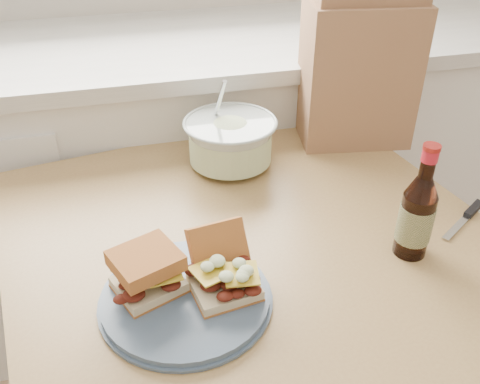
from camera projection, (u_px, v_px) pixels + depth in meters
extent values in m
cube|color=white|center=(150.00, 187.00, 1.77)|extent=(2.40, 0.60, 0.90)
cube|color=silver|center=(135.00, 48.00, 1.51)|extent=(2.50, 0.64, 0.04)
cube|color=#A6844E|center=(255.00, 247.00, 1.05)|extent=(1.07, 1.07, 0.04)
cube|color=#A6844E|center=(50.00, 308.00, 1.43)|extent=(0.07, 0.07, 0.73)
cube|color=#A6844E|center=(314.00, 232.00, 1.71)|extent=(0.07, 0.07, 0.73)
cylinder|color=#43556C|center=(186.00, 298.00, 0.89)|extent=(0.28, 0.28, 0.02)
cube|color=beige|center=(149.00, 285.00, 0.89)|extent=(0.13, 0.13, 0.02)
cube|color=gold|center=(147.00, 270.00, 0.87)|extent=(0.08, 0.08, 0.00)
cube|color=#AB5C2D|center=(146.00, 261.00, 0.86)|extent=(0.13, 0.13, 0.03)
cube|color=beige|center=(224.00, 286.00, 0.89)|extent=(0.12, 0.11, 0.02)
cube|color=gold|center=(224.00, 272.00, 0.87)|extent=(0.07, 0.07, 0.00)
cube|color=#AB5C2D|center=(218.00, 248.00, 0.92)|extent=(0.11, 0.08, 0.09)
cone|color=#B1BEB9|center=(230.00, 144.00, 1.24)|extent=(0.21, 0.21, 0.11)
cylinder|color=silver|center=(230.00, 146.00, 1.25)|extent=(0.19, 0.19, 0.07)
torus|color=#B1BEB9|center=(230.00, 122.00, 1.21)|extent=(0.22, 0.22, 0.01)
cylinder|color=silver|center=(218.00, 104.00, 1.21)|extent=(0.02, 0.09, 0.14)
cylinder|color=black|center=(415.00, 225.00, 0.97)|extent=(0.06, 0.06, 0.13)
cone|color=black|center=(423.00, 186.00, 0.92)|extent=(0.06, 0.06, 0.04)
cylinder|color=black|center=(428.00, 163.00, 0.90)|extent=(0.03, 0.03, 0.05)
cylinder|color=red|center=(430.00, 155.00, 0.89)|extent=(0.03, 0.03, 0.02)
cylinder|color=#A3211E|center=(432.00, 147.00, 0.88)|extent=(0.03, 0.03, 0.01)
cylinder|color=#2F3C1E|center=(415.00, 222.00, 0.97)|extent=(0.06, 0.06, 0.07)
cube|color=silver|center=(458.00, 226.00, 1.06)|extent=(0.10, 0.07, 0.00)
cube|color=black|center=(474.00, 209.00, 1.11)|extent=(0.06, 0.05, 0.01)
cube|color=#8E6544|center=(358.00, 73.00, 1.30)|extent=(0.29, 0.21, 0.34)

